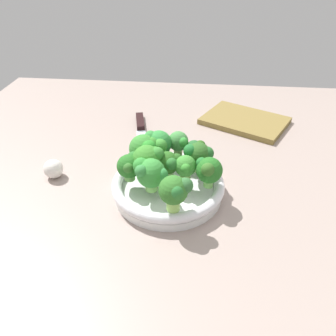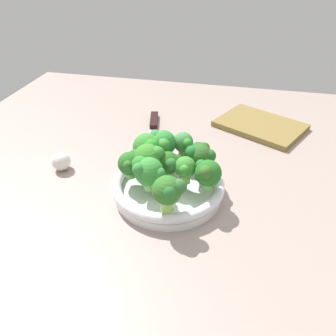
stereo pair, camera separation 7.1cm
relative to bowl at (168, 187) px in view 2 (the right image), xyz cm
name	(u,v)px [view 2 (the right image)]	position (x,y,z in cm)	size (l,w,h in cm)	color
ground_plane	(162,187)	(2.26, -3.99, -3.28)	(130.00, 130.00, 2.50)	gray
bowl	(168,187)	(0.00, 0.00, 0.00)	(24.34, 24.34, 3.98)	white
broccoli_floret_0	(169,191)	(-2.22, 9.54, 6.49)	(6.41, 5.65, 7.37)	#94CE5E
broccoli_floret_1	(149,146)	(5.57, -5.44, 6.31)	(6.80, 7.45, 7.30)	#77B35A
broccoli_floret_2	(131,163)	(8.00, 0.48, 5.42)	(5.08, 5.95, 5.88)	#78BB5C
broccoli_floret_3	(148,172)	(3.22, 3.79, 6.15)	(7.23, 5.98, 7.08)	#78BD57
broccoli_floret_4	(169,163)	(-0.05, -1.00, 5.46)	(5.61, 5.32, 6.02)	#97CD70
broccoli_floret_5	(183,143)	(-1.46, -9.29, 5.95)	(4.90, 4.80, 6.49)	#87B160
broccoli_floret_6	(199,157)	(-6.03, -3.59, 6.25)	(6.61, 5.41, 6.87)	#96D465
broccoli_floret_7	(163,143)	(2.86, -7.43, 6.33)	(6.27, 6.80, 7.31)	#83C862
broccoli_floret_8	(185,168)	(-3.72, 0.18, 5.60)	(4.54, 5.19, 6.08)	#86BF56
broccoli_floret_9	(149,158)	(4.20, -0.74, 6.47)	(7.32, 6.73, 7.56)	#77C255
broccoli_floret_10	(199,151)	(-5.46, -7.98, 5.05)	(4.63, 4.16, 5.30)	#94CE5E
broccoli_floret_11	(207,173)	(-8.39, 1.53, 5.99)	(5.48, 5.94, 6.72)	#76BF57
knife	(153,128)	(10.74, -28.56, -1.48)	(7.89, 26.52, 1.50)	silver
cutting_board	(260,125)	(-19.82, -36.67, -1.23)	(23.52, 16.92, 1.60)	olive
garlic_bulb	(61,161)	(27.24, -4.13, 0.22)	(4.49, 4.49, 4.49)	silver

